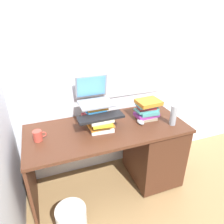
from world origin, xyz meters
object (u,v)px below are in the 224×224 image
Objects in this scene: computer_mouse at (140,122)px; wastebasket at (72,222)px; laptop at (94,96)px; water_bottle at (173,115)px; keyboard at (101,117)px; book_stack_tall at (96,113)px; book_stack_keyboard_riser at (101,124)px; desk at (143,149)px; mug at (38,136)px; book_stack_side at (147,109)px.

computer_mouse is 0.36× the size of wastebasket.
laptop is 0.79m from water_bottle.
keyboard is 0.92m from wastebasket.
book_stack_tall reaches higher than book_stack_keyboard_riser.
desk reaches higher than wastebasket.
book_stack_tall is at bearing -90.80° from laptop.
mug is 1.25m from water_bottle.
book_stack_keyboard_riser is at bearing -3.15° from mug.
book_stack_tall is at bearing 168.83° from book_stack_side.
desk is at bearing 10.58° from computer_mouse.
computer_mouse is at bearing 156.10° from water_bottle.
mug reaches higher than desk.
book_stack_keyboard_riser is 0.70m from water_bottle.
laptop is (-0.51, 0.16, 0.15)m from book_stack_side.
mug reaches higher than wastebasket.
keyboard is 3.71× the size of mug.
desk is 0.65m from book_stack_tall.
water_bottle is at bearing -27.49° from laptop.
book_stack_side reaches higher than book_stack_tall.
laptop reaches higher than computer_mouse.
computer_mouse is 0.52× the size of water_bottle.
keyboard is 2.10× the size of water_bottle.
computer_mouse is at bearing -2.73° from mug.
keyboard is 0.42m from computer_mouse.
book_stack_keyboard_riser is at bearing 168.40° from water_bottle.
keyboard is (-0.46, 0.00, 0.47)m from desk.
desk is 0.61m from book_stack_keyboard_riser.
mug is at bearing 178.06° from desk.
book_stack_keyboard_riser reaches higher than wastebasket.
keyboard reaches higher than computer_mouse.
mug is (-0.56, -0.18, -0.21)m from laptop.
book_stack_side is (0.51, -0.10, 0.01)m from book_stack_tall.
keyboard is at bearing 177.79° from computer_mouse.
keyboard is at bearing -90.46° from book_stack_tall.
book_stack_side is 2.24× the size of mug.
laptop is 0.25m from keyboard.
desk is at bearing -25.45° from laptop.
water_bottle reaches higher than mug.
wastebasket is (-0.40, -0.39, -0.73)m from keyboard.
book_stack_tall is 1.23× the size of water_bottle.
laptop is 0.76× the size of keyboard.
book_stack_tall is at bearing 156.44° from water_bottle.
mug is 0.57× the size of water_bottle.
book_stack_keyboard_riser is 0.80× the size of wastebasket.
laptop is at bearing 152.51° from water_bottle.
desk is 4.82× the size of laptop.
water_bottle is at bearing -48.67° from book_stack_side.
water_bottle is 0.68× the size of wastebasket.
laptop is 1.12m from wastebasket.
wastebasket is at bearing -154.75° from computer_mouse.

